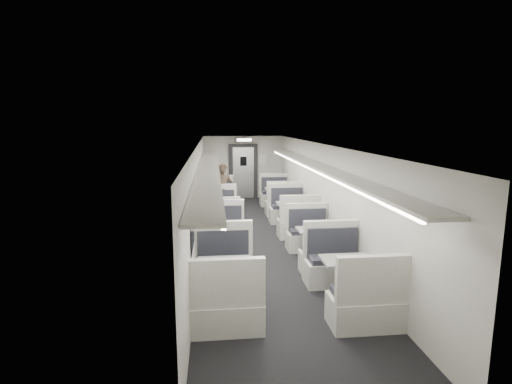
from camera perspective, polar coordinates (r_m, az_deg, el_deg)
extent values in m
cube|color=black|center=(9.82, 0.88, -7.73)|extent=(3.00, 12.00, 0.12)
cube|color=silver|center=(9.37, 0.92, 7.13)|extent=(3.00, 12.00, 0.12)
cube|color=beige|center=(15.48, -1.86, 3.56)|extent=(3.00, 0.12, 2.40)
cube|color=beige|center=(3.83, 12.62, -16.99)|extent=(3.00, 0.12, 2.40)
cube|color=beige|center=(9.45, -8.53, -0.65)|extent=(0.12, 12.00, 2.40)
cube|color=beige|center=(9.82, 9.97, -0.29)|extent=(0.12, 12.00, 2.40)
cube|color=#A8A99F|center=(12.13, -5.30, -2.95)|extent=(1.04, 0.58, 0.44)
cube|color=black|center=(12.10, -5.32, -1.68)|extent=(0.92, 0.46, 0.10)
cube|color=#A8A99F|center=(11.81, -5.32, -0.51)|extent=(1.04, 0.12, 0.69)
cube|color=#A8A99F|center=(13.63, -5.40, -1.52)|extent=(1.04, 0.58, 0.44)
cube|color=black|center=(13.55, -5.42, -0.43)|extent=(0.92, 0.46, 0.10)
cube|color=#A8A99F|center=(13.74, -5.45, 0.96)|extent=(1.04, 0.12, 0.69)
cylinder|color=silver|center=(12.86, -5.36, -1.68)|extent=(0.10, 0.10, 0.68)
cylinder|color=silver|center=(12.92, -5.34, -3.09)|extent=(0.35, 0.35, 0.03)
cube|color=gray|center=(12.78, -5.39, -0.03)|extent=(0.86, 0.59, 0.04)
cube|color=#A8A99F|center=(10.32, -5.12, -5.31)|extent=(1.00, 0.56, 0.43)
cube|color=black|center=(10.28, -5.15, -3.87)|extent=(0.89, 0.44, 0.09)
cube|color=#A8A99F|center=(9.99, -5.15, -2.61)|extent=(1.00, 0.11, 0.66)
cube|color=#A8A99F|center=(11.75, -5.26, -3.42)|extent=(1.00, 0.56, 0.43)
cube|color=black|center=(11.66, -5.28, -2.21)|extent=(0.89, 0.44, 0.09)
cube|color=#A8A99F|center=(11.83, -5.32, -0.64)|extent=(1.00, 0.11, 0.66)
cylinder|color=silver|center=(11.00, -5.21, -3.73)|extent=(0.09, 0.09, 0.65)
cylinder|color=silver|center=(11.08, -5.18, -5.30)|extent=(0.34, 0.34, 0.03)
cube|color=gray|center=(10.92, -5.24, -1.88)|extent=(0.83, 0.57, 0.04)
cube|color=#A8A99F|center=(7.71, -4.72, -10.53)|extent=(1.07, 0.60, 0.46)
cube|color=black|center=(7.65, -4.76, -8.49)|extent=(0.95, 0.48, 0.10)
cube|color=#A8A99F|center=(7.32, -4.74, -6.85)|extent=(1.07, 0.12, 0.71)
cube|color=#A8A99F|center=(9.21, -4.98, -7.10)|extent=(1.07, 0.60, 0.46)
cube|color=black|center=(9.10, -5.00, -5.47)|extent=(0.95, 0.48, 0.10)
cube|color=#A8A99F|center=(9.27, -5.07, -3.25)|extent=(1.07, 0.12, 0.71)
cylinder|color=silver|center=(8.42, -4.87, -7.88)|extent=(0.10, 0.10, 0.70)
cylinder|color=silver|center=(8.53, -4.84, -10.02)|extent=(0.36, 0.36, 0.03)
cube|color=gray|center=(8.31, -4.91, -5.31)|extent=(0.89, 0.61, 0.04)
cube|color=#A8A99F|center=(5.95, -4.20, -17.08)|extent=(1.04, 0.58, 0.44)
cube|color=black|center=(5.86, -4.25, -14.59)|extent=(0.92, 0.46, 0.10)
cube|color=#A8A99F|center=(5.52, -4.20, -12.84)|extent=(1.04, 0.12, 0.69)
cube|color=#A8A99F|center=(7.34, -4.63, -11.65)|extent=(1.04, 0.58, 0.44)
cube|color=black|center=(7.22, -4.66, -9.74)|extent=(0.92, 0.46, 0.10)
cube|color=#A8A99F|center=(7.36, -4.74, -6.95)|extent=(1.04, 0.12, 0.69)
cylinder|color=silver|center=(6.59, -4.46, -13.14)|extent=(0.10, 0.10, 0.68)
cylinder|color=silver|center=(6.72, -4.42, -15.68)|extent=(0.35, 0.35, 0.03)
cube|color=gray|center=(6.45, -4.50, -10.05)|extent=(0.86, 0.59, 0.04)
cube|color=#A8A99F|center=(12.73, 3.72, -2.33)|extent=(1.03, 0.57, 0.44)
cube|color=black|center=(12.70, 3.71, -1.12)|extent=(0.91, 0.46, 0.10)
cube|color=#A8A99F|center=(12.42, 3.91, -0.01)|extent=(1.03, 0.12, 0.68)
cube|color=#A8A99F|center=(14.19, 2.67, -1.04)|extent=(1.03, 0.57, 0.44)
cube|color=black|center=(14.12, 2.70, 0.01)|extent=(0.91, 0.46, 0.10)
cube|color=#A8A99F|center=(14.30, 2.56, 1.32)|extent=(1.03, 0.12, 0.68)
cylinder|color=silver|center=(13.44, 3.17, -1.16)|extent=(0.10, 0.10, 0.67)
cylinder|color=silver|center=(13.50, 3.16, -2.50)|extent=(0.35, 0.35, 0.03)
cube|color=gray|center=(13.37, 3.19, 0.41)|extent=(0.86, 0.58, 0.04)
cube|color=#A8A99F|center=(10.36, 6.07, -5.21)|extent=(1.05, 0.58, 0.44)
cube|color=black|center=(10.32, 6.07, -3.71)|extent=(0.93, 0.46, 0.10)
cube|color=#A8A99F|center=(10.02, 6.39, -2.38)|extent=(1.05, 0.12, 0.69)
cube|color=#A8A99F|center=(11.82, 4.50, -3.27)|extent=(1.05, 0.58, 0.44)
cube|color=black|center=(11.74, 4.54, -2.01)|extent=(0.93, 0.46, 0.10)
cube|color=#A8A99F|center=(11.91, 4.35, -0.38)|extent=(1.05, 0.12, 0.69)
cylinder|color=silver|center=(11.06, 5.24, -3.58)|extent=(0.10, 0.10, 0.68)
cylinder|color=silver|center=(11.14, 5.22, -5.21)|extent=(0.36, 0.36, 0.03)
cube|color=gray|center=(10.98, 5.27, -1.65)|extent=(0.87, 0.59, 0.04)
cube|color=#A8A99F|center=(8.05, 9.87, -9.89)|extent=(0.98, 0.54, 0.42)
cube|color=black|center=(7.99, 9.87, -8.12)|extent=(0.87, 0.43, 0.09)
cube|color=#A8A99F|center=(7.71, 10.40, -6.67)|extent=(0.98, 0.11, 0.65)
cube|color=#A8A99F|center=(9.37, 7.44, -6.96)|extent=(0.98, 0.54, 0.42)
cube|color=black|center=(9.28, 7.52, -5.51)|extent=(0.87, 0.43, 0.09)
cube|color=#A8A99F|center=(9.42, 7.23, -3.52)|extent=(0.98, 0.11, 0.65)
cylinder|color=silver|center=(8.67, 8.58, -7.62)|extent=(0.09, 0.09, 0.64)
cylinder|color=silver|center=(8.77, 8.53, -9.52)|extent=(0.33, 0.33, 0.03)
cube|color=gray|center=(8.57, 8.64, -5.36)|extent=(0.81, 0.55, 0.04)
cube|color=#A8A99F|center=(6.22, 15.37, -16.11)|extent=(1.05, 0.58, 0.45)
cube|color=black|center=(6.14, 15.38, -13.71)|extent=(0.93, 0.47, 0.10)
cube|color=#A8A99F|center=(5.82, 16.41, -11.94)|extent=(1.05, 0.12, 0.69)
cube|color=#A8A99F|center=(7.56, 11.03, -11.15)|extent=(1.05, 0.58, 0.45)
cube|color=black|center=(7.44, 11.16, -9.27)|extent=(0.93, 0.47, 0.10)
cube|color=#A8A99F|center=(7.57, 10.69, -6.56)|extent=(1.05, 0.12, 0.69)
cylinder|color=silver|center=(6.83, 13.00, -12.49)|extent=(0.10, 0.10, 0.68)
cylinder|color=silver|center=(6.96, 12.89, -14.98)|extent=(0.36, 0.36, 0.03)
cube|color=gray|center=(6.70, 13.13, -9.47)|extent=(0.87, 0.59, 0.04)
imported|color=black|center=(11.93, -4.75, -0.01)|extent=(0.64, 0.42, 1.73)
cube|color=black|center=(12.78, -7.63, 2.80)|extent=(0.02, 1.18, 0.84)
cube|color=black|center=(10.61, -7.91, 1.34)|extent=(0.02, 1.18, 0.84)
cube|color=black|center=(8.44, -8.33, -0.89)|extent=(0.02, 1.18, 0.84)
cube|color=black|center=(6.29, -9.05, -4.63)|extent=(0.02, 1.18, 0.84)
cube|color=#A8A99F|center=(9.04, -6.82, 3.52)|extent=(0.46, 10.40, 0.05)
cube|color=white|center=(9.04, -5.54, 3.23)|extent=(0.05, 10.20, 0.04)
cube|color=#A8A99F|center=(9.36, 8.84, 3.69)|extent=(0.46, 10.40, 0.05)
cube|color=white|center=(9.31, 7.64, 3.38)|extent=(0.05, 10.20, 0.04)
cube|color=black|center=(15.38, -1.82, 2.96)|extent=(1.10, 0.10, 2.10)
cube|color=silver|center=(15.36, -1.81, 2.76)|extent=(0.80, 0.05, 1.95)
cube|color=black|center=(15.27, -1.81, 4.41)|extent=(0.25, 0.02, 0.35)
cube|color=black|center=(14.79, -1.70, 7.46)|extent=(0.62, 0.10, 0.16)
cube|color=white|center=(14.73, -1.69, 7.45)|extent=(0.54, 0.02, 0.10)
cube|color=silver|center=(15.39, 0.97, 4.65)|extent=(0.32, 0.02, 0.40)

